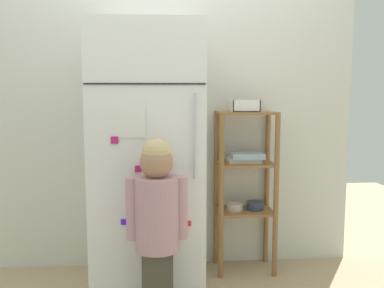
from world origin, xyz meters
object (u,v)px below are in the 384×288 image
refrigerator (148,159)px  fruit_bin (243,106)px  pantry_shelf_unit (245,177)px  child_standing (157,213)px

refrigerator → fruit_bin: (0.65, 0.19, 0.33)m
pantry_shelf_unit → fruit_bin: size_ratio=5.97×
child_standing → fruit_bin: bearing=48.4°
pantry_shelf_unit → fruit_bin: 0.50m
pantry_shelf_unit → child_standing: bearing=-133.1°
fruit_bin → pantry_shelf_unit: bearing=-17.7°
refrigerator → fruit_bin: refrigerator is taller
refrigerator → child_standing: bearing=-82.9°
refrigerator → fruit_bin: 0.76m
pantry_shelf_unit → fruit_bin: (-0.03, 0.01, 0.50)m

